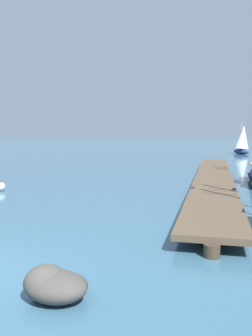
{
  "coord_description": "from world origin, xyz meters",
  "views": [
    {
      "loc": [
        4.49,
        -5.63,
        2.74
      ],
      "look_at": [
        2.42,
        7.42,
        1.4
      ],
      "focal_mm": 38.85,
      "sensor_mm": 36.0,
      "label": 1
    }
  ],
  "objects": [
    {
      "name": "mooring_buoy",
      "position": [
        -3.79,
        9.78,
        0.21
      ],
      "size": [
        0.41,
        0.41,
        0.49
      ],
      "color": "silver",
      "rests_on": "ground"
    },
    {
      "name": "floating_dock",
      "position": [
        6.05,
        13.49,
        0.36
      ],
      "size": [
        3.63,
        22.84,
        0.53
      ],
      "color": "brown",
      "rests_on": "ground"
    },
    {
      "name": "shore_rock_mid_cluster",
      "position": [
        2.45,
        -0.19,
        0.24
      ],
      "size": [
        1.31,
        1.14,
        0.57
      ],
      "color": "#48433E",
      "rests_on": "ground"
    },
    {
      "name": "distant_sailboat",
      "position": [
        11.42,
        39.51,
        1.66
      ],
      "size": [
        2.36,
        3.48,
        3.82
      ],
      "color": "navy",
      "rests_on": "ground"
    }
  ]
}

